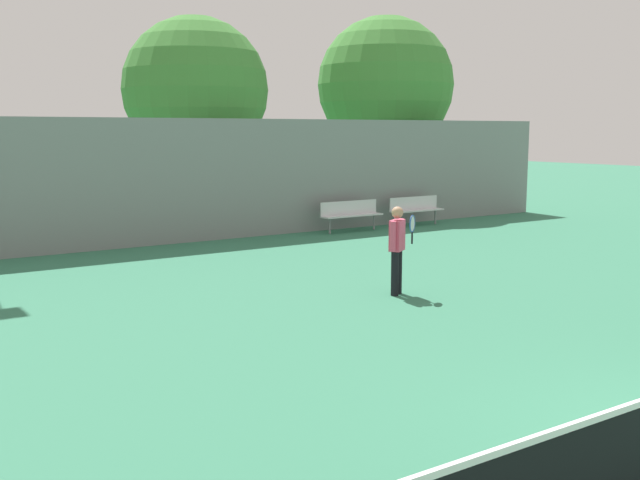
# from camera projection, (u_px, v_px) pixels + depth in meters

# --- Properties ---
(tennis_player) EXTENTS (0.54, 0.51, 1.61)m
(tennis_player) POSITION_uv_depth(u_px,v_px,m) (397.00, 245.00, 13.49)
(tennis_player) COLOR black
(tennis_player) RESTS_ON ground_plane
(bench_courtside_far) EXTENTS (2.01, 0.40, 0.90)m
(bench_courtside_far) POSITION_uv_depth(u_px,v_px,m) (351.00, 212.00, 22.02)
(bench_courtside_far) COLOR silver
(bench_courtside_far) RESTS_ON ground_plane
(bench_adjacent_court) EXTENTS (1.91, 0.40, 0.90)m
(bench_adjacent_court) POSITION_uv_depth(u_px,v_px,m) (416.00, 207.00, 23.41)
(bench_adjacent_court) COLOR silver
(bench_adjacent_court) RESTS_ON ground_plane
(back_fence) EXTENTS (29.06, 0.06, 3.28)m
(back_fence) POSITION_uv_depth(u_px,v_px,m) (142.00, 183.00, 19.01)
(back_fence) COLOR gray
(back_fence) RESTS_ON ground_plane
(tree_green_tall) EXTENTS (4.91, 4.91, 7.04)m
(tree_green_tall) POSITION_uv_depth(u_px,v_px,m) (385.00, 85.00, 27.09)
(tree_green_tall) COLOR brown
(tree_green_tall) RESTS_ON ground_plane
(tree_green_broad) EXTENTS (4.46, 4.46, 6.42)m
(tree_green_broad) POSITION_uv_depth(u_px,v_px,m) (195.00, 90.00, 22.91)
(tree_green_broad) COLOR brown
(tree_green_broad) RESTS_ON ground_plane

